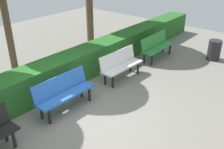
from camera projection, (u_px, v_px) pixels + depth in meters
ground_plane at (86, 117)px, 6.13m from camera, size 17.83×17.83×0.00m
bench_green at (156, 45)px, 9.19m from camera, size 1.62×0.49×0.86m
bench_white at (120, 64)px, 7.73m from camera, size 1.52×0.51×0.86m
bench_blue at (64, 91)px, 6.26m from camera, size 1.59×0.48×0.86m
hedge_row at (69, 69)px, 7.55m from camera, size 13.83×0.77×0.86m
trash_bin at (214, 50)px, 9.12m from camera, size 0.45×0.45×0.71m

